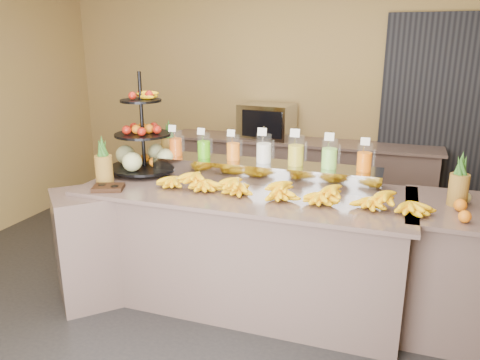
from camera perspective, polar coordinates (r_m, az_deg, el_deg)
The scene contains 19 objects.
ground at distance 3.71m, azimuth -1.03°, elevation -16.36°, with size 6.00×6.00×0.00m, color black.
room_envelope at distance 3.81m, azimuth 5.76°, elevation 14.41°, with size 6.04×5.02×2.82m.
buffet_counter at distance 3.73m, azimuth -1.36°, elevation -7.96°, with size 2.75×1.25×0.93m.
right_counter at distance 3.71m, azimuth 27.25°, elevation -10.04°, with size 1.08×0.88×0.93m.
back_ledge at distance 5.50m, azimuth 7.04°, elevation 0.11°, with size 3.10×0.55×0.93m.
pitcher_tray at distance 3.78m, azimuth 2.89°, elevation 1.05°, with size 1.85×0.30×0.15m, color gray.
juice_pitcher_orange_a at distance 4.02m, azimuth -7.84°, elevation 4.34°, with size 0.11×0.12×0.28m.
juice_pitcher_green at distance 3.91m, azimuth -4.43°, elevation 4.05°, with size 0.11×0.11×0.27m.
juice_pitcher_orange_b at distance 3.81m, azimuth -0.83°, elevation 3.80°, with size 0.11×0.12×0.27m.
juice_pitcher_milk at distance 3.73m, azimuth 2.93°, elevation 3.66°, with size 0.12×0.13×0.30m.
juice_pitcher_lemon at distance 3.67m, azimuth 6.83°, elevation 3.38°, with size 0.13×0.13×0.31m.
juice_pitcher_lime at distance 3.63m, azimuth 10.84°, elevation 2.97°, with size 0.12×0.13×0.30m.
juice_pitcher_orange_c at distance 3.60m, azimuth 14.93°, elevation 2.49°, with size 0.11×0.12×0.27m.
banana_heap at distance 3.37m, azimuth 5.34°, elevation -0.94°, with size 2.03×0.18×0.17m.
fruit_stand at distance 4.04m, azimuth -11.20°, elevation 3.87°, with size 0.65×0.65×0.85m.
condiment_caddy at distance 3.68m, azimuth -15.75°, elevation -0.91°, with size 0.22×0.17×0.03m, color black.
pineapple_left_a at distance 3.81m, azimuth -16.27°, elevation 1.60°, with size 0.14×0.14×0.39m.
pineapple_left_b at distance 4.24m, azimuth -8.58°, elevation 3.78°, with size 0.14×0.14×0.42m.
oven_warmer at distance 5.44m, azimuth 3.31°, elevation 7.17°, with size 0.59×0.41×0.39m, color gray.
Camera 1 is at (1.08, -2.92, 2.02)m, focal length 35.00 mm.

